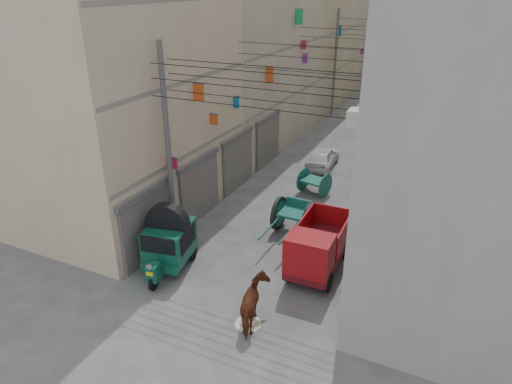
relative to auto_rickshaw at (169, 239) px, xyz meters
The scene contains 18 objects.
ground 5.49m from the auto_rickshaw, 57.95° to the right, with size 140.00×140.00×0.00m, color #424245.
building_row_left 30.49m from the auto_rickshaw, 99.88° to the left, with size 8.00×62.00×14.00m.
building_row_right 31.94m from the auto_rickshaw, 69.87° to the left, with size 8.00×62.00×14.00m.
end_cap_building 61.75m from the auto_rickshaw, 87.35° to the left, with size 22.00×10.00×13.00m, color #B0A98B.
shutters_left 5.94m from the auto_rickshaw, 100.42° to the left, with size 0.18×14.40×2.88m.
signboards 17.49m from the auto_rickshaw, 80.59° to the left, with size 8.22×40.52×5.67m.
ac_units 9.55m from the auto_rickshaw, 25.67° to the left, with size 0.70×6.55×3.35m.
utility_poles 13.08m from the auto_rickshaw, 77.13° to the left, with size 7.40×22.20×8.00m.
overhead_cables 11.68m from the auto_rickshaw, 73.89° to the left, with size 7.40×22.52×1.12m.
auto_rickshaw is the anchor object (origin of this frame).
tonga_cart 5.48m from the auto_rickshaw, 53.89° to the left, with size 1.60×3.29×1.47m.
mini_truck 5.38m from the auto_rickshaw, 19.96° to the left, with size 1.69×3.61×2.01m.
second_cart 8.98m from the auto_rickshaw, 71.96° to the left, with size 1.61×1.49×1.20m.
feed_sack 4.48m from the auto_rickshaw, 22.06° to the right, with size 0.53×0.42×0.26m, color beige.
horse 4.53m from the auto_rickshaw, 20.05° to the right, with size 0.81×1.79×1.51m, color brown.
distant_car_white 12.44m from the auto_rickshaw, 80.65° to the left, with size 1.41×3.50×1.19m, color silver.
distant_car_grey 22.86m from the auto_rickshaw, 77.38° to the left, with size 1.37×3.93×1.29m, color slate.
distant_car_green 37.75m from the auto_rickshaw, 88.00° to the left, with size 1.64×4.02×1.17m, color #226456.
Camera 1 is at (6.21, -7.16, 9.78)m, focal length 32.00 mm.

